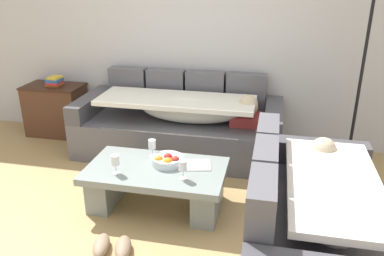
{
  "coord_description": "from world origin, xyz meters",
  "views": [
    {
      "loc": [
        1.01,
        -2.39,
        1.96
      ],
      "look_at": [
        0.27,
        1.05,
        0.55
      ],
      "focal_mm": 36.72,
      "sensor_mm": 36.0,
      "label": 1
    }
  ],
  "objects": [
    {
      "name": "side_cabinet",
      "position": [
        -1.67,
        1.85,
        0.32
      ],
      "size": [
        0.72,
        0.44,
        0.64
      ],
      "color": "#4F2E1D",
      "rests_on": "ground_plane"
    },
    {
      "name": "floor_lamp",
      "position": [
        1.8,
        1.63,
        1.12
      ],
      "size": [
        0.33,
        0.31,
        1.95
      ],
      "color": "black",
      "rests_on": "ground_plane"
    },
    {
      "name": "wine_glass_near_right",
      "position": [
        0.35,
        0.35,
        0.5
      ],
      "size": [
        0.07,
        0.07,
        0.17
      ],
      "color": "silver",
      "rests_on": "coffee_table"
    },
    {
      "name": "pair_of_shoes",
      "position": [
        -0.08,
        -0.18,
        0.04
      ],
      "size": [
        0.36,
        0.3,
        0.09
      ],
      "color": "#8C7259",
      "rests_on": "ground_plane"
    },
    {
      "name": "open_magazine",
      "position": [
        0.39,
        0.6,
        0.39
      ],
      "size": [
        0.32,
        0.27,
        0.01
      ],
      "primitive_type": "cube",
      "rotation": [
        0.0,
        0.0,
        0.22
      ],
      "color": "white",
      "rests_on": "coffee_table"
    },
    {
      "name": "coffee_table",
      "position": [
        0.07,
        0.49,
        0.24
      ],
      "size": [
        1.2,
        0.68,
        0.38
      ],
      "color": "gray",
      "rests_on": "ground_plane"
    },
    {
      "name": "wine_glass_near_left",
      "position": [
        -0.23,
        0.33,
        0.5
      ],
      "size": [
        0.07,
        0.07,
        0.17
      ],
      "color": "silver",
      "rests_on": "coffee_table"
    },
    {
      "name": "couch_near_window",
      "position": [
        1.35,
        0.03,
        0.33
      ],
      "size": [
        0.92,
        1.73,
        0.88
      ],
      "rotation": [
        0.0,
        0.0,
        1.57
      ],
      "color": "#55545B",
      "rests_on": "ground_plane"
    },
    {
      "name": "couch_along_wall",
      "position": [
        0.02,
        1.62,
        0.33
      ],
      "size": [
        2.27,
        0.92,
        0.88
      ],
      "color": "#55545B",
      "rests_on": "ground_plane"
    },
    {
      "name": "fruit_bowl",
      "position": [
        0.15,
        0.57,
        0.42
      ],
      "size": [
        0.28,
        0.28,
        0.1
      ],
      "color": "silver",
      "rests_on": "coffee_table"
    },
    {
      "name": "back_wall",
      "position": [
        0.0,
        2.15,
        1.35
      ],
      "size": [
        9.0,
        0.1,
        2.7
      ],
      "primitive_type": "cube",
      "color": "#BFBDBE",
      "rests_on": "ground_plane"
    },
    {
      "name": "book_stack_on_cabinet",
      "position": [
        -1.64,
        1.85,
        0.69
      ],
      "size": [
        0.19,
        0.22,
        0.11
      ],
      "color": "#B76623",
      "rests_on": "side_cabinet"
    },
    {
      "name": "wine_glass_far_back",
      "position": [
        -0.02,
        0.7,
        0.5
      ],
      "size": [
        0.07,
        0.07,
        0.17
      ],
      "color": "silver",
      "rests_on": "coffee_table"
    },
    {
      "name": "ground_plane",
      "position": [
        0.0,
        0.0,
        0.0
      ],
      "size": [
        14.0,
        14.0,
        0.0
      ],
      "primitive_type": "plane",
      "color": "#A78552"
    }
  ]
}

